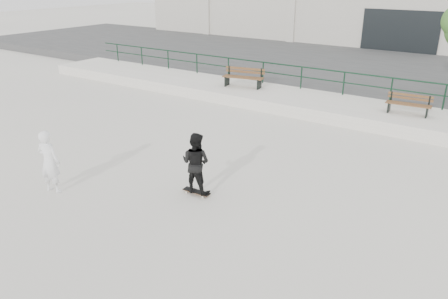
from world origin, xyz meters
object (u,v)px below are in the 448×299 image
Objects in this scene: skateboard at (197,192)px; standing_skater at (196,163)px; bench_left at (244,77)px; seated_skater at (49,162)px; bench_right at (409,104)px.

standing_skater reaches higher than skateboard.
seated_skater is at bearing -97.48° from bench_left.
bench_right is 9.47m from skateboard.
standing_skater is at bearing -77.25° from bench_left.
standing_skater is at bearing -162.29° from seated_skater.
seated_skater is at bearing 24.85° from standing_skater.
bench_right is 0.95× the size of seated_skater.
skateboard is 0.46× the size of seated_skater.
bench_left is at bearing 174.48° from bench_right.
standing_skater is (0.00, 0.00, 0.84)m from skateboard.
bench_right reaches higher than skateboard.
standing_skater is (-3.22, -8.87, 0.04)m from bench_right.
seated_skater is (-3.28, -2.02, -0.05)m from standing_skater.
bench_right is (7.37, -0.13, -0.07)m from bench_left.
seated_skater is (-6.50, -10.89, -0.00)m from bench_right.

